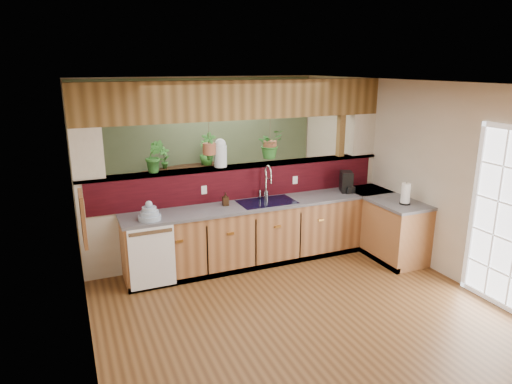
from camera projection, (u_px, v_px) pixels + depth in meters
name	position (u px, v px, depth m)	size (l,w,h in m)	color
ground	(280.00, 291.00, 5.85)	(4.60, 7.00, 0.01)	#57371B
ceiling	(283.00, 84.00, 5.15)	(4.60, 7.00, 0.01)	brown
wall_back	(200.00, 147.00, 8.60)	(4.60, 0.02, 2.60)	beige
wall_left	(78.00, 218.00, 4.63)	(0.02, 7.00, 2.60)	beige
wall_right	(429.00, 176.00, 6.37)	(0.02, 7.00, 2.60)	beige
pass_through_partition	(243.00, 178.00, 6.73)	(4.60, 0.21, 2.60)	beige
pass_through_ledge	(241.00, 166.00, 6.68)	(4.60, 0.21, 0.04)	brown
header_beam	(240.00, 100.00, 6.42)	(4.60, 0.15, 0.55)	brown
sage_backwall	(200.00, 147.00, 8.58)	(4.55, 0.02, 2.55)	#4D5D40
countertop	(305.00, 228.00, 6.81)	(4.14, 1.52, 0.90)	brown
dishwasher	(152.00, 258.00, 5.76)	(0.58, 0.03, 0.82)	white
navy_sink	(267.00, 207.00, 6.59)	(0.82, 0.50, 0.18)	black
french_door	(507.00, 222.00, 5.27)	(0.06, 1.02, 2.16)	white
framed_print	(83.00, 218.00, 3.87)	(0.04, 0.35, 0.45)	brown
faucet	(267.00, 181.00, 6.65)	(0.22, 0.22, 0.51)	#B7B7B2
dish_stack	(149.00, 214.00, 5.79)	(0.29, 0.29, 0.25)	#93A6BE
soap_dispenser	(225.00, 199.00, 6.38)	(0.08, 0.08, 0.18)	#362313
coffee_maker	(347.00, 183.00, 7.05)	(0.17, 0.28, 0.32)	black
paper_towel	(406.00, 194.00, 6.42)	(0.15, 0.15, 0.32)	black
glass_jar	(220.00, 153.00, 6.50)	(0.18, 0.18, 0.41)	silver
ledge_plant_left	(154.00, 156.00, 6.14)	(0.25, 0.20, 0.45)	#286523
hanging_plant_a	(209.00, 137.00, 6.37)	(0.24, 0.19, 0.52)	brown
hanging_plant_b	(270.00, 132.00, 6.72)	(0.46, 0.43, 0.55)	brown
shelving_console	(185.00, 194.00, 8.45)	(1.53, 0.41, 1.02)	black
shelf_plant_a	(164.00, 158.00, 8.13)	(0.21, 0.14, 0.39)	#286523
shelf_plant_b	(206.00, 153.00, 8.41)	(0.26, 0.26, 0.46)	#286523
floor_plant	(242.00, 203.00, 8.43)	(0.61, 0.53, 0.68)	#286523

